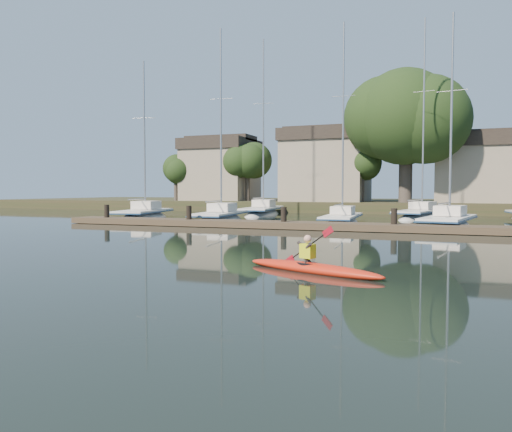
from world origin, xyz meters
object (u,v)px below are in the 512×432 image
(kayak, at_px, (311,266))
(sailboat_0, at_px, (144,222))
(sailboat_5, at_px, (263,217))
(sailboat_6, at_px, (421,220))
(sailboat_2, at_px, (342,227))
(sailboat_3, at_px, (448,231))
(sailboat_1, at_px, (220,224))
(dock, at_px, (337,226))

(kayak, distance_m, sailboat_0, 26.10)
(sailboat_5, xyz_separation_m, sailboat_6, (12.94, 0.13, 0.01))
(sailboat_2, bearing_deg, sailboat_5, 131.44)
(sailboat_3, height_order, sailboat_5, sailboat_5)
(sailboat_1, xyz_separation_m, sailboat_5, (-0.24, 9.12, -0.01))
(sailboat_5, bearing_deg, kayak, -74.70)
(sailboat_3, bearing_deg, sailboat_5, 157.36)
(sailboat_6, bearing_deg, dock, -93.52)
(sailboat_3, bearing_deg, kayak, -90.47)
(kayak, distance_m, sailboat_5, 29.84)
(sailboat_5, distance_m, sailboat_6, 12.94)
(dock, height_order, sailboat_0, sailboat_0)
(sailboat_2, height_order, sailboat_3, sailboat_2)
(sailboat_2, height_order, sailboat_6, sailboat_6)
(sailboat_0, height_order, sailboat_5, sailboat_5)
(kayak, bearing_deg, dock, 120.52)
(sailboat_0, height_order, sailboat_2, sailboat_2)
(sailboat_1, distance_m, sailboat_5, 9.13)
(sailboat_0, distance_m, sailboat_5, 10.56)
(sailboat_0, bearing_deg, sailboat_5, 41.54)
(kayak, height_order, sailboat_5, sailboat_5)
(sailboat_0, distance_m, sailboat_6, 21.09)
(kayak, bearing_deg, sailboat_0, 154.43)
(sailboat_0, relative_size, sailboat_3, 0.97)
(sailboat_3, xyz_separation_m, sailboat_5, (-14.88, 9.68, -0.00))
(sailboat_0, bearing_deg, sailboat_3, -14.93)
(sailboat_2, distance_m, sailboat_3, 6.40)
(dock, xyz_separation_m, sailboat_2, (-0.67, 4.84, -0.38))
(sailboat_1, bearing_deg, kayak, -66.40)
(dock, height_order, sailboat_5, sailboat_5)
(sailboat_2, bearing_deg, sailboat_0, 175.95)
(kayak, xyz_separation_m, sailboat_2, (-2.89, 18.84, -0.34))
(sailboat_5, bearing_deg, sailboat_1, -95.74)
(sailboat_2, distance_m, sailboat_5, 12.21)
(sailboat_0, xyz_separation_m, sailboat_5, (6.33, 8.45, 0.01))
(sailboat_0, xyz_separation_m, sailboat_6, (19.27, 8.57, 0.02))
(kayak, bearing_deg, sailboat_2, 120.23)
(sailboat_5, bearing_deg, sailboat_3, -40.29)
(dock, bearing_deg, sailboat_5, 124.23)
(kayak, height_order, dock, kayak)
(sailboat_2, bearing_deg, kayak, -84.29)
(kayak, xyz_separation_m, sailboat_1, (-11.20, 18.44, -0.36))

